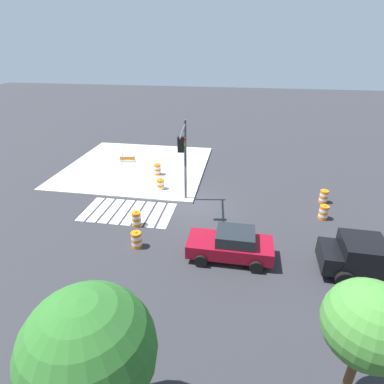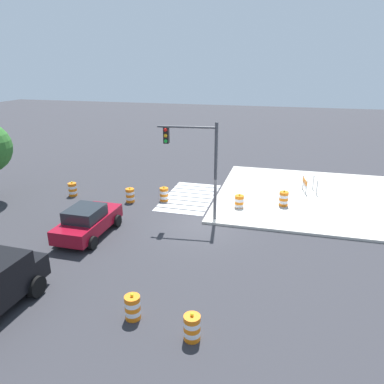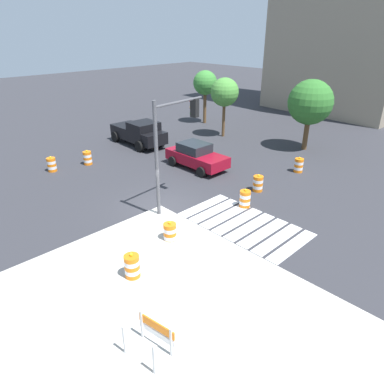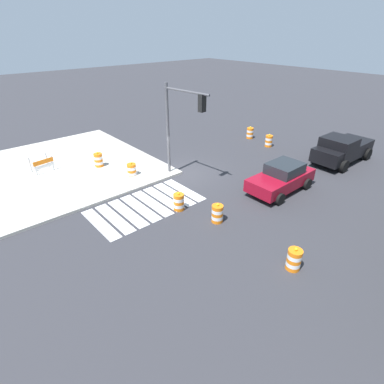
% 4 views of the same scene
% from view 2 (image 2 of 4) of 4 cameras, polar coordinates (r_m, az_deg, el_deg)
% --- Properties ---
extents(ground_plane, '(120.00, 120.00, 0.00)m').
position_cam_2_polar(ground_plane, '(20.63, 1.57, -5.03)').
color(ground_plane, '#2D2D33').
extents(sidewalk_corner, '(12.00, 12.00, 0.15)m').
position_cam_2_polar(sidewalk_corner, '(25.79, 17.81, -0.65)').
color(sidewalk_corner, '#BCB7AD').
rests_on(sidewalk_corner, ground).
extents(crosswalk_stripes, '(5.85, 3.20, 0.02)m').
position_cam_2_polar(crosswalk_stripes, '(24.61, -0.38, -0.80)').
color(crosswalk_stripes, silver).
rests_on(crosswalk_stripes, ground).
extents(sports_car, '(4.31, 2.16, 1.63)m').
position_cam_2_polar(sports_car, '(19.76, -15.99, -4.40)').
color(sports_car, maroon).
rests_on(sports_car, ground).
extents(traffic_barrel_near_corner, '(0.56, 0.56, 1.02)m').
position_cam_2_polar(traffic_barrel_near_corner, '(22.65, 7.39, -1.63)').
color(traffic_barrel_near_corner, orange).
rests_on(traffic_barrel_near_corner, ground).
extents(traffic_barrel_crosswalk_end, '(0.56, 0.56, 1.02)m').
position_cam_2_polar(traffic_barrel_crosswalk_end, '(13.64, -9.27, -17.37)').
color(traffic_barrel_crosswalk_end, orange).
rests_on(traffic_barrel_crosswalk_end, ground).
extents(traffic_barrel_median_near, '(0.56, 0.56, 1.02)m').
position_cam_2_polar(traffic_barrel_median_near, '(24.00, -9.66, -0.50)').
color(traffic_barrel_median_near, orange).
rests_on(traffic_barrel_median_near, ground).
extents(traffic_barrel_median_far, '(0.56, 0.56, 1.02)m').
position_cam_2_polar(traffic_barrel_median_far, '(23.88, -4.39, -0.38)').
color(traffic_barrel_median_far, orange).
rests_on(traffic_barrel_median_far, ground).
extents(traffic_barrel_far_curb, '(0.56, 0.56, 1.02)m').
position_cam_2_polar(traffic_barrel_far_curb, '(12.67, 0.00, -20.43)').
color(traffic_barrel_far_curb, orange).
rests_on(traffic_barrel_far_curb, ground).
extents(traffic_barrel_lane_center, '(0.56, 0.56, 1.02)m').
position_cam_2_polar(traffic_barrel_lane_center, '(26.05, -18.18, 0.39)').
color(traffic_barrel_lane_center, orange).
rests_on(traffic_barrel_lane_center, ground).
extents(traffic_barrel_on_sidewalk, '(0.56, 0.56, 1.02)m').
position_cam_2_polar(traffic_barrel_on_sidewalk, '(23.35, 14.15, -1.03)').
color(traffic_barrel_on_sidewalk, orange).
rests_on(traffic_barrel_on_sidewalk, sidewalk_corner).
extents(construction_barricade, '(1.35, 0.97, 1.00)m').
position_cam_2_polar(construction_barricade, '(26.29, 17.54, 1.24)').
color(construction_barricade, silver).
rests_on(construction_barricade, sidewalk_corner).
extents(traffic_light_pole, '(0.65, 3.28, 5.50)m').
position_cam_2_polar(traffic_light_pole, '(19.89, 0.49, 5.98)').
color(traffic_light_pole, '#4C4C51').
rests_on(traffic_light_pole, sidewalk_corner).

